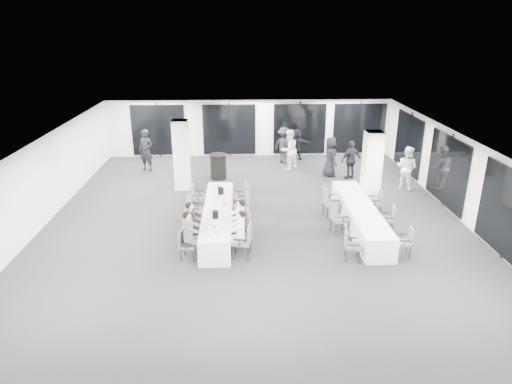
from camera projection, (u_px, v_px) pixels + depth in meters
room at (278, 170)px, 16.24m from camera, size 14.04×16.04×2.84m
column_left at (182, 155)px, 18.07m from camera, size 0.60×0.60×2.80m
column_right at (371, 170)px, 16.24m from camera, size 0.60×0.60×2.80m
banquet_table_main at (218, 219)px, 14.76m from camera, size 0.90×5.00×0.75m
banquet_table_side at (360, 217)px, 14.89m from camera, size 0.90×5.00×0.75m
cocktail_table at (218, 166)px, 19.53m from camera, size 0.78×0.78×1.08m
chair_main_left_near at (186, 243)px, 12.88m from camera, size 0.50×0.53×0.86m
chair_main_left_second at (188, 232)px, 13.52m from camera, size 0.52×0.55×0.86m
chair_main_left_mid at (191, 219)px, 14.40m from camera, size 0.50×0.54×0.89m
chair_main_left_fourth at (193, 208)px, 15.10m from camera, size 0.57×0.61×1.00m
chair_main_left_far at (197, 195)px, 16.29m from camera, size 0.50×0.56×0.95m
chair_main_right_near at (244, 239)px, 12.90m from camera, size 0.60×0.64×1.04m
chair_main_right_second at (244, 226)px, 13.69m from camera, size 0.58×0.63×1.03m
chair_main_right_mid at (244, 219)px, 14.35m from camera, size 0.48×0.53×0.90m
chair_main_right_fourth at (243, 205)px, 15.32m from camera, size 0.58×0.62×1.00m
chair_main_right_far at (243, 195)px, 16.22m from camera, size 0.61×0.64×1.00m
chair_side_left_near at (350, 244)px, 12.84m from camera, size 0.49×0.52×0.86m
chair_side_left_mid at (337, 217)px, 14.44m from camera, size 0.60×0.63×0.99m
chair_side_left_far at (329, 200)px, 15.68m from camera, size 0.59×0.63×1.04m
chair_side_right_near at (406, 240)px, 13.06m from camera, size 0.49×0.53×0.87m
chair_side_right_mid at (389, 217)px, 14.52m from camera, size 0.54×0.57×0.90m
chair_side_right_far at (376, 201)px, 15.84m from camera, size 0.49×0.54×0.92m
seated_guest_a at (191, 233)px, 12.76m from camera, size 0.50×0.38×1.44m
seated_guest_b at (193, 222)px, 13.43m from camera, size 0.50×0.38×1.44m
seated_guest_c at (238, 231)px, 12.83m from camera, size 0.50×0.38×1.44m
seated_guest_d at (238, 220)px, 13.59m from camera, size 0.50×0.38×1.44m
standing_guest_b at (289, 147)px, 20.62m from camera, size 1.17×1.10×2.08m
standing_guest_c at (284, 143)px, 21.56m from camera, size 1.34×1.37×1.97m
standing_guest_d at (351, 157)px, 19.36m from camera, size 1.28×1.04×1.91m
standing_guest_e at (330, 154)px, 19.73m from camera, size 0.80×1.06×1.96m
standing_guest_f at (297, 142)px, 22.17m from camera, size 1.59×0.62×1.73m
standing_guest_g at (146, 148)px, 20.42m from camera, size 0.96×0.88×2.13m
standing_guest_h at (407, 165)px, 18.24m from camera, size 1.08×1.09×1.98m
ice_bucket_near at (215, 215)px, 13.84m from camera, size 0.19×0.19×0.22m
ice_bucket_far at (221, 191)px, 15.77m from camera, size 0.21×0.21×0.24m
water_bottle_a at (207, 228)px, 12.92m from camera, size 0.07×0.07×0.23m
water_bottle_b at (224, 202)px, 14.82m from camera, size 0.07×0.07×0.21m
water_bottle_c at (218, 185)px, 16.37m from camera, size 0.07×0.07×0.22m
plate_a at (213, 227)px, 13.21m from camera, size 0.21×0.21×0.03m
plate_b at (217, 232)px, 12.89m from camera, size 0.20×0.20×0.03m
plate_c at (216, 214)px, 14.10m from camera, size 0.22×0.22×0.03m
wine_glass at (225, 231)px, 12.72m from camera, size 0.07×0.07×0.18m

